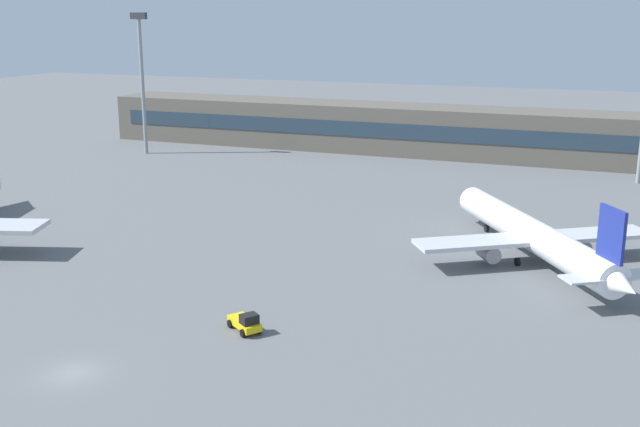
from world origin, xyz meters
The scene contains 5 objects.
ground_plane centered at (0.00, 40.00, 0.00)m, with size 400.00×400.00×0.00m, color slate.
terminal_building centered at (0.00, 99.70, 4.50)m, with size 123.74×12.13×9.00m.
airplane_mid centered at (28.64, 40.69, 2.87)m, with size 24.59×33.25×9.42m.
baggage_tug_yellow centered at (8.60, 11.73, 0.80)m, with size 3.79×3.34×1.75m.
floodlight_tower_east centered at (-47.02, 81.19, 15.07)m, with size 3.20×0.80×26.10m.
Camera 1 is at (36.14, -42.38, 26.18)m, focal length 43.17 mm.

